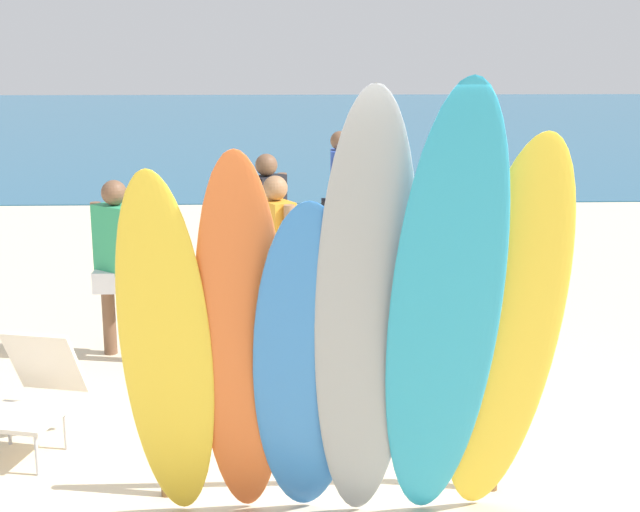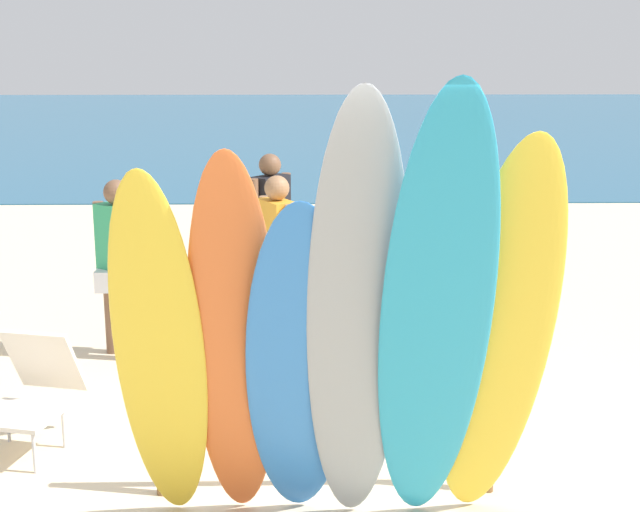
% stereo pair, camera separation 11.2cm
% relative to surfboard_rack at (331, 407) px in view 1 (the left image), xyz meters
% --- Properties ---
extents(ground, '(60.00, 60.00, 0.00)m').
position_rel_surfboard_rack_xyz_m(ground, '(0.00, 14.00, -0.56)').
color(ground, beige).
extents(ocean_water, '(60.00, 40.00, 0.02)m').
position_rel_surfboard_rack_xyz_m(ocean_water, '(0.00, 30.35, -0.55)').
color(ocean_water, '#235B7F').
rests_on(ocean_water, ground).
extents(surfboard_rack, '(2.11, 0.07, 0.76)m').
position_rel_surfboard_rack_xyz_m(surfboard_rack, '(0.00, 0.00, 0.00)').
color(surfboard_rack, brown).
rests_on(surfboard_rack, ground).
extents(surfboard_yellow_0, '(0.51, 0.77, 2.12)m').
position_rel_surfboard_rack_xyz_m(surfboard_yellow_0, '(-0.89, -0.50, 0.50)').
color(surfboard_yellow_0, yellow).
rests_on(surfboard_yellow_0, ground).
extents(surfboard_orange_1, '(0.48, 0.76, 2.21)m').
position_rel_surfboard_rack_xyz_m(surfboard_orange_1, '(-0.50, -0.49, 0.54)').
color(surfboard_orange_1, orange).
rests_on(surfboard_orange_1, ground).
extents(surfboard_blue_2, '(0.59, 0.79, 1.97)m').
position_rel_surfboard_rack_xyz_m(surfboard_blue_2, '(-0.15, -0.51, 0.42)').
color(surfboard_blue_2, '#337AD1').
rests_on(surfboard_blue_2, ground).
extents(surfboard_grey_3, '(0.52, 0.92, 2.51)m').
position_rel_surfboard_rack_xyz_m(surfboard_grey_3, '(0.14, -0.64, 0.70)').
color(surfboard_grey_3, '#999EA3').
rests_on(surfboard_grey_3, ground).
extents(surfboard_teal_4, '(0.56, 1.10, 2.56)m').
position_rel_surfboard_rack_xyz_m(surfboard_teal_4, '(0.53, -0.73, 0.72)').
color(surfboard_teal_4, '#289EC6').
rests_on(surfboard_teal_4, ground).
extents(surfboard_yellow_5, '(0.65, 0.94, 2.30)m').
position_rel_surfboard_rack_xyz_m(surfboard_yellow_5, '(0.89, -0.58, 0.59)').
color(surfboard_yellow_5, yellow).
rests_on(surfboard_yellow_5, ground).
extents(beachgoer_by_water, '(0.49, 0.41, 1.58)m').
position_rel_surfboard_rack_xyz_m(beachgoer_by_water, '(-1.72, 2.49, 0.35)').
color(beachgoer_by_water, brown).
rests_on(beachgoer_by_water, ground).
extents(beachgoer_strolling, '(0.41, 0.55, 1.59)m').
position_rel_surfboard_rack_xyz_m(beachgoer_strolling, '(-0.36, 2.60, 0.36)').
color(beachgoer_strolling, '#9E704C').
rests_on(beachgoer_strolling, ground).
extents(beachgoer_midbeach, '(0.43, 0.52, 1.64)m').
position_rel_surfboard_rack_xyz_m(beachgoer_midbeach, '(-0.46, 3.86, 0.38)').
color(beachgoer_midbeach, brown).
rests_on(beachgoer_midbeach, ground).
extents(beachgoer_near_rack, '(0.44, 0.64, 1.70)m').
position_rel_surfboard_rack_xyz_m(beachgoer_near_rack, '(0.39, 5.72, 0.42)').
color(beachgoer_near_rack, brown).
rests_on(beachgoer_near_rack, ground).
extents(beach_chair_red, '(0.66, 0.82, 0.80)m').
position_rel_surfboard_rack_xyz_m(beach_chair_red, '(-1.97, 0.70, -0.14)').
color(beach_chair_red, '#B7B7BC').
rests_on(beach_chair_red, ground).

